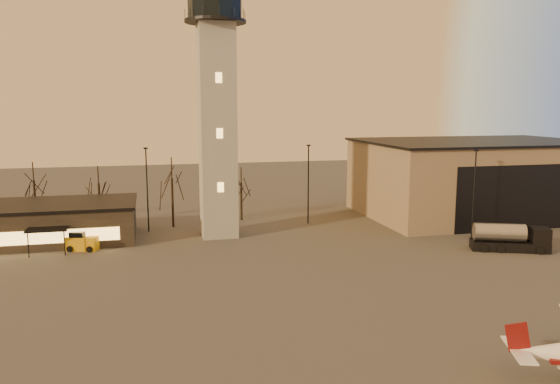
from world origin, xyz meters
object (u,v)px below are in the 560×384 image
control_tower (217,94)px  terminal (18,223)px  service_cart (82,243)px  hangar (475,178)px  fuel_truck (509,240)px

control_tower → terminal: bearing=174.9°
control_tower → service_cart: control_tower is taller
terminal → hangar: bearing=2.0°
hangar → fuel_truck: (-7.34, -17.78, -4.02)m
hangar → terminal: (-57.99, -2.00, -3.00)m
fuel_truck → terminal: bearing=-174.9°
terminal → service_cart: size_ratio=7.22×
fuel_truck → service_cart: fuel_truck is taller
control_tower → service_cart: bearing=-168.6°
terminal → fuel_truck: 53.06m
hangar → service_cart: hangar is taller
fuel_truck → service_cart: bearing=-171.6°
terminal → fuel_truck: (50.65, -15.79, -1.02)m
hangar → service_cart: (-50.81, -6.96, -4.39)m
control_tower → terminal: control_tower is taller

